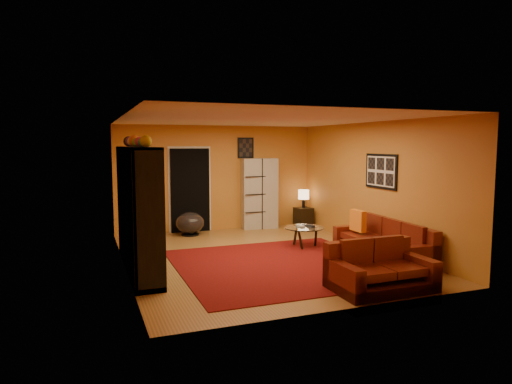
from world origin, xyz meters
name	(u,v)px	position (x,y,z in m)	size (l,w,h in m)	color
floor	(261,257)	(0.00, 0.00, 0.00)	(6.00, 6.00, 0.00)	brown
ceiling	(261,119)	(0.00, 0.00, 2.60)	(6.00, 6.00, 0.00)	white
wall_back	(217,178)	(0.00, 3.00, 1.30)	(6.00, 6.00, 0.00)	#C1752A
wall_front	(347,211)	(0.00, -3.00, 1.30)	(6.00, 6.00, 0.00)	#C1752A
wall_left	(124,194)	(-2.50, 0.00, 1.30)	(6.00, 6.00, 0.00)	#C1752A
wall_right	(373,185)	(2.50, 0.00, 1.30)	(6.00, 6.00, 0.00)	#C1752A
rug	(280,265)	(0.10, -0.70, 0.01)	(3.60, 3.60, 0.01)	#500909
doorway	(190,190)	(-0.70, 2.96, 1.02)	(0.95, 0.10, 2.04)	black
wall_art_right	(381,171)	(2.48, -0.30, 1.60)	(0.03, 1.00, 0.70)	black
wall_art_back	(246,148)	(0.75, 2.98, 2.05)	(0.42, 0.03, 0.52)	black
entertainment_unit	(138,208)	(-2.27, 0.00, 1.05)	(0.45, 3.00, 2.10)	black
tv	(141,211)	(-2.23, -0.05, 1.00)	(0.13, 0.96, 0.55)	black
sofa	(386,244)	(2.14, -0.97, 0.28)	(1.01, 2.23, 0.85)	#53130B
loveseat	(378,270)	(0.92, -2.42, 0.29)	(1.47, 0.88, 0.85)	#53130B
throw_pillow	(358,221)	(1.95, -0.32, 0.63)	(0.12, 0.42, 0.42)	orange
coffee_table	(304,229)	(1.13, 0.43, 0.37)	(0.83, 0.83, 0.41)	silver
storage_cabinet	(259,193)	(1.06, 2.80, 0.89)	(0.89, 0.40, 1.79)	#B3AEA5
bowl_chair	(190,223)	(-0.81, 2.50, 0.29)	(0.66, 0.66, 0.54)	black
side_table	(303,217)	(2.20, 2.57, 0.25)	(0.40, 0.40, 0.50)	black
table_lamp	(304,195)	(2.20, 2.57, 0.83)	(0.28, 0.28, 0.47)	black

